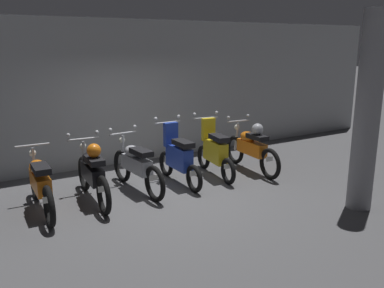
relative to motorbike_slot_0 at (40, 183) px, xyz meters
name	(u,v)px	position (x,y,z in m)	size (l,w,h in m)	color
ground_plane	(172,195)	(2.19, -0.46, -0.49)	(80.00, 80.00, 0.00)	#4C4C4F
back_wall	(117,93)	(2.19, 2.12, 1.13)	(16.00, 0.30, 3.24)	#9EA0A3
motorbike_slot_0	(40,183)	(0.00, 0.00, 0.00)	(0.56, 1.95, 1.03)	black
motorbike_slot_1	(92,172)	(0.88, 0.01, 0.04)	(0.59, 1.95, 1.15)	black
motorbike_slot_2	(136,165)	(1.75, 0.12, 0.00)	(0.59, 1.95, 1.15)	black
motorbike_slot_3	(178,157)	(2.63, 0.09, 0.04)	(0.59, 1.68, 1.29)	black
motorbike_slot_4	(214,151)	(3.51, 0.12, 0.04)	(0.59, 1.68, 1.29)	black
motorbike_slot_5	(251,147)	(4.38, -0.02, 0.04)	(0.59, 1.95, 1.15)	black
support_pillar	(367,113)	(4.63, -2.58, 1.13)	(0.40, 0.40, 3.24)	gray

